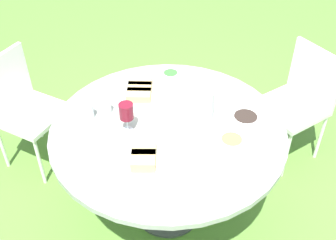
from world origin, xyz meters
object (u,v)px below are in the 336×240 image
Objects in this scene: wine_glass at (126,112)px; water_pitcher at (205,106)px; handbag at (167,92)px; dining_table at (168,140)px; chair_near_right at (21,103)px; chair_near_left at (300,96)px.

water_pitcher is at bearing -79.40° from wine_glass.
wine_glass reaches higher than handbag.
wine_glass is (-0.01, 0.24, 0.23)m from dining_table.
chair_near_right reaches higher than dining_table.
chair_near_left is (0.61, -1.00, -0.16)m from dining_table.
chair_near_right is 1.33m from handbag.
chair_near_right is at bearing 120.88° from handbag.
chair_near_right is (0.60, 1.05, -0.16)m from dining_table.
water_pitcher is at bearing -112.43° from chair_near_right.
chair_near_left is at bearing -58.58° from dining_table.
water_pitcher is 1.08× the size of wine_glass.
chair_near_left is at bearing -123.18° from handbag.
chair_near_left is 1.02m from water_pitcher.
handbag is (1.26, -0.27, -0.78)m from wine_glass.
dining_table is 1.36m from handbag.
wine_glass is at bearing 167.87° from handbag.
water_pitcher is 0.46m from wine_glass.
handbag is at bearing 56.82° from chair_near_left.
chair_near_right is at bearing 90.46° from chair_near_left.
water_pitcher is at bearing -171.13° from handbag.
handbag is (1.25, -0.03, -0.55)m from dining_table.
wine_glass reaches higher than chair_near_right.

